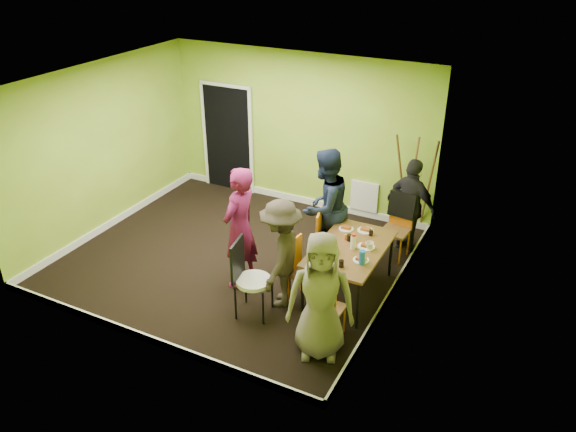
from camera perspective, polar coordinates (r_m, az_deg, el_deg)
name	(u,v)px	position (r m, az deg, el deg)	size (l,w,h in m)	color
ground	(237,257)	(8.91, -5.25, -4.20)	(5.00, 5.00, 0.00)	black
room_walls	(234,200)	(8.48, -5.52, 1.66)	(5.04, 4.54, 2.82)	olive
dining_table	(350,251)	(7.75, 6.33, -3.52)	(0.90, 1.50, 0.75)	black
chair_left_far	(326,239)	(8.29, 3.87, -2.32)	(0.49, 0.49, 0.98)	orange
chair_left_near	(300,266)	(7.69, 1.25, -5.15)	(0.43, 0.43, 0.92)	orange
chair_back_end	(401,211)	(8.85, 11.42, 0.47)	(0.46, 0.53, 1.02)	orange
chair_front_end	(326,306)	(6.99, 3.89, -9.14)	(0.38, 0.39, 0.89)	orange
chair_bentwood	(248,275)	(7.39, -4.10, -5.95)	(0.50, 0.49, 1.09)	black
easel	(414,187)	(9.40, 12.65, 2.92)	(0.70, 0.66, 1.74)	brown
plate_near_left	(346,229)	(8.16, 5.93, -1.29)	(0.22, 0.22, 0.01)	white
plate_near_right	(316,256)	(7.47, 2.89, -4.12)	(0.26, 0.26, 0.01)	white
plate_far_back	(365,230)	(8.15, 7.87, -1.47)	(0.23, 0.23, 0.01)	white
plate_far_front	(329,267)	(7.25, 4.18, -5.20)	(0.23, 0.23, 0.01)	white
plate_wall_back	(366,247)	(7.75, 7.95, -3.10)	(0.24, 0.24, 0.01)	white
plate_wall_front	(361,260)	(7.44, 7.42, -4.45)	(0.21, 0.21, 0.01)	white
thermos	(353,242)	(7.64, 6.64, -2.66)	(0.07, 0.07, 0.20)	white
blue_bottle	(362,257)	(7.33, 7.53, -4.18)	(0.08, 0.08, 0.19)	blue
orange_bottle	(345,237)	(7.87, 5.85, -2.14)	(0.03, 0.03, 0.08)	orange
glass_mid	(349,238)	(7.85, 6.26, -2.20)	(0.07, 0.07, 0.10)	black
glass_back	(371,233)	(8.02, 8.42, -1.70)	(0.06, 0.06, 0.09)	black
glass_front	(341,264)	(7.26, 5.43, -4.83)	(0.07, 0.07, 0.09)	black
cup_a	(334,250)	(7.56, 4.75, -3.42)	(0.11, 0.11, 0.09)	white
cup_b	(369,246)	(7.68, 8.28, -3.02)	(0.11, 0.11, 0.10)	white
person_standing	(240,228)	(7.85, -4.92, -1.24)	(0.66, 0.43, 1.81)	#62103B
person_left_far	(325,207)	(8.41, 3.76, 0.92)	(0.89, 0.69, 1.82)	#141D33
person_left_near	(281,254)	(7.47, -0.71, -3.87)	(1.00, 0.58, 1.55)	#2F281F
person_back_end	(411,206)	(8.93, 12.39, 0.98)	(0.91, 0.38, 1.55)	black
person_front_end	(321,297)	(6.61, 3.33, -8.17)	(0.80, 0.52, 1.64)	gray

